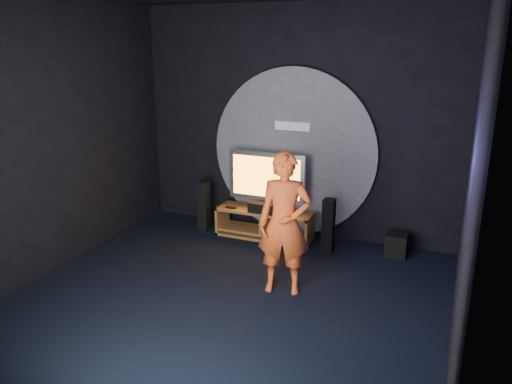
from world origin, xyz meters
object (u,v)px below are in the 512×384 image
tower_speaker_right (328,226)px  subwoofer (396,245)px  media_console (265,226)px  tv (267,178)px  player (284,224)px  tower_speaker_left (204,206)px

tower_speaker_right → subwoofer: size_ratio=2.49×
media_console → tower_speaker_right: size_ratio=1.86×
media_console → tower_speaker_right: (1.05, -0.19, 0.21)m
tv → subwoofer: (1.99, 0.02, -0.78)m
player → tower_speaker_right: bearing=68.1°
tv → tower_speaker_right: size_ratio=1.50×
tower_speaker_right → tower_speaker_left: bearing=176.1°
tower_speaker_left → media_console: bearing=2.8°
tower_speaker_left → player: bearing=-37.8°
media_console → tv: bearing=95.7°
subwoofer → player: (-1.13, -1.61, 0.71)m
media_console → player: 1.87m
tower_speaker_right → subwoofer: bearing=16.9°
subwoofer → player: size_ratio=0.19×
tower_speaker_right → subwoofer: 1.00m
media_console → subwoofer: 1.99m
tv → media_console: bearing=-84.3°
tower_speaker_right → subwoofer: tower_speaker_right is taller
media_console → tv: 0.75m
media_console → player: player is taller
tower_speaker_right → tv: bearing=166.2°
media_console → player: (0.85, -1.52, 0.67)m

